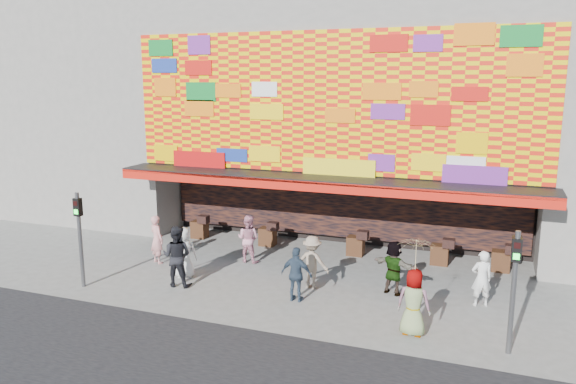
{
  "coord_description": "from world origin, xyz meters",
  "views": [
    {
      "loc": [
        5.61,
        -14.81,
        6.39
      ],
      "look_at": [
        -0.68,
        2.0,
        2.74
      ],
      "focal_mm": 35.0,
      "sensor_mm": 36.0,
      "label": 1
    }
  ],
  "objects_px": {
    "ped_a": "(184,252)",
    "ped_b": "(157,239)",
    "ped_f": "(394,267)",
    "parasol": "(416,255)",
    "ped_h": "(482,278)",
    "signal_left": "(79,229)",
    "signal_right": "(514,279)",
    "ped_e": "(297,274)",
    "ped_g": "(414,302)",
    "ped_c": "(177,256)",
    "ped_i": "(248,239)",
    "ped_d": "(312,262)"
  },
  "relations": [
    {
      "from": "signal_left",
      "to": "ped_g",
      "type": "relative_size",
      "value": 1.74
    },
    {
      "from": "ped_g",
      "to": "parasol",
      "type": "height_order",
      "value": "parasol"
    },
    {
      "from": "ped_a",
      "to": "ped_b",
      "type": "xyz_separation_m",
      "value": [
        -1.65,
        0.93,
        0.02
      ]
    },
    {
      "from": "signal_left",
      "to": "ped_h",
      "type": "bearing_deg",
      "value": 13.31
    },
    {
      "from": "signal_right",
      "to": "ped_f",
      "type": "bearing_deg",
      "value": 139.04
    },
    {
      "from": "ped_a",
      "to": "ped_c",
      "type": "relative_size",
      "value": 0.87
    },
    {
      "from": "ped_d",
      "to": "ped_i",
      "type": "xyz_separation_m",
      "value": [
        -2.89,
        1.6,
        0.02
      ]
    },
    {
      "from": "ped_b",
      "to": "ped_c",
      "type": "relative_size",
      "value": 0.88
    },
    {
      "from": "signal_left",
      "to": "ped_d",
      "type": "distance_m",
      "value": 7.21
    },
    {
      "from": "signal_right",
      "to": "ped_g",
      "type": "xyz_separation_m",
      "value": [
        -2.28,
        0.2,
        -1.0
      ]
    },
    {
      "from": "ped_a",
      "to": "ped_i",
      "type": "height_order",
      "value": "ped_i"
    },
    {
      "from": "parasol",
      "to": "ped_f",
      "type": "bearing_deg",
      "value": 110.14
    },
    {
      "from": "signal_right",
      "to": "ped_f",
      "type": "xyz_separation_m",
      "value": [
        -3.23,
        2.81,
        -1.04
      ]
    },
    {
      "from": "ped_a",
      "to": "ped_d",
      "type": "height_order",
      "value": "ped_a"
    },
    {
      "from": "signal_right",
      "to": "ped_e",
      "type": "xyz_separation_m",
      "value": [
        -5.77,
        1.24,
        -1.05
      ]
    },
    {
      "from": "ped_e",
      "to": "parasol",
      "type": "height_order",
      "value": "parasol"
    },
    {
      "from": "signal_right",
      "to": "ped_i",
      "type": "height_order",
      "value": "signal_right"
    },
    {
      "from": "signal_right",
      "to": "ped_h",
      "type": "bearing_deg",
      "value": 104.88
    },
    {
      "from": "signal_right",
      "to": "ped_d",
      "type": "xyz_separation_m",
      "value": [
        -5.68,
        2.42,
        -1.04
      ]
    },
    {
      "from": "ped_e",
      "to": "ped_f",
      "type": "height_order",
      "value": "ped_f"
    },
    {
      "from": "ped_a",
      "to": "ped_c",
      "type": "xyz_separation_m",
      "value": [
        0.19,
        -0.75,
        0.13
      ]
    },
    {
      "from": "ped_a",
      "to": "ped_b",
      "type": "relative_size",
      "value": 0.98
    },
    {
      "from": "signal_left",
      "to": "ped_f",
      "type": "relative_size",
      "value": 1.82
    },
    {
      "from": "signal_right",
      "to": "ped_f",
      "type": "distance_m",
      "value": 4.4
    },
    {
      "from": "ped_d",
      "to": "ped_h",
      "type": "distance_m",
      "value": 4.96
    },
    {
      "from": "signal_right",
      "to": "parasol",
      "type": "distance_m",
      "value": 2.3
    },
    {
      "from": "ped_b",
      "to": "ped_g",
      "type": "relative_size",
      "value": 0.99
    },
    {
      "from": "ped_i",
      "to": "parasol",
      "type": "relative_size",
      "value": 0.95
    },
    {
      "from": "ped_d",
      "to": "signal_left",
      "type": "bearing_deg",
      "value": 24.02
    },
    {
      "from": "signal_right",
      "to": "signal_left",
      "type": "bearing_deg",
      "value": 180.0
    },
    {
      "from": "ped_c",
      "to": "parasol",
      "type": "bearing_deg",
      "value": 165.86
    },
    {
      "from": "ped_d",
      "to": "ped_g",
      "type": "relative_size",
      "value": 0.95
    },
    {
      "from": "ped_b",
      "to": "parasol",
      "type": "relative_size",
      "value": 0.97
    },
    {
      "from": "ped_d",
      "to": "ped_g",
      "type": "xyz_separation_m",
      "value": [
        3.41,
        -2.22,
        0.04
      ]
    },
    {
      "from": "signal_left",
      "to": "ped_d",
      "type": "height_order",
      "value": "signal_left"
    },
    {
      "from": "signal_right",
      "to": "ped_i",
      "type": "distance_m",
      "value": 9.53
    },
    {
      "from": "signal_left",
      "to": "ped_f",
      "type": "distance_m",
      "value": 9.64
    },
    {
      "from": "ped_f",
      "to": "parasol",
      "type": "distance_m",
      "value": 3.06
    },
    {
      "from": "ped_h",
      "to": "ped_i",
      "type": "height_order",
      "value": "ped_i"
    },
    {
      "from": "ped_a",
      "to": "ped_h",
      "type": "distance_m",
      "value": 9.18
    },
    {
      "from": "ped_h",
      "to": "ped_g",
      "type": "bearing_deg",
      "value": 36.77
    },
    {
      "from": "signal_left",
      "to": "signal_right",
      "type": "xyz_separation_m",
      "value": [
        12.4,
        0.0,
        0.0
      ]
    },
    {
      "from": "ped_a",
      "to": "ped_g",
      "type": "distance_m",
      "value": 7.78
    },
    {
      "from": "signal_left",
      "to": "ped_i",
      "type": "height_order",
      "value": "signal_left"
    },
    {
      "from": "ped_b",
      "to": "ped_h",
      "type": "height_order",
      "value": "ped_b"
    },
    {
      "from": "ped_b",
      "to": "ped_g",
      "type": "distance_m",
      "value": 9.6
    },
    {
      "from": "ped_a",
      "to": "ped_e",
      "type": "height_order",
      "value": "ped_a"
    },
    {
      "from": "ped_c",
      "to": "signal_left",
      "type": "bearing_deg",
      "value": 15.02
    },
    {
      "from": "ped_f",
      "to": "ped_h",
      "type": "xyz_separation_m",
      "value": [
        2.5,
        -0.05,
        -0.01
      ]
    },
    {
      "from": "ped_b",
      "to": "signal_right",
      "type": "bearing_deg",
      "value": -167.21
    }
  ]
}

